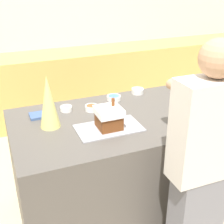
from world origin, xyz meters
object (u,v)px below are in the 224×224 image
object	(u,v)px
candy_bowl_far_left	(114,98)
mug	(188,112)
decorative_tree	(48,102)
person	(202,167)
candy_bowl_beside_tree	(92,108)
candy_bowl_near_tray_right	(188,96)
candy_bowl_behind_tray	(138,91)
baking_tray	(109,128)
gingerbread_house	(109,117)
candy_bowl_center_rear	(66,108)
cookbook	(41,115)

from	to	relation	value
candy_bowl_far_left	mug	distance (m)	0.68
decorative_tree	person	distance (m)	1.13
person	candy_bowl_beside_tree	bearing A→B (deg)	112.45
candy_bowl_far_left	candy_bowl_near_tray_right	bearing A→B (deg)	-19.99
candy_bowl_behind_tray	candy_bowl_beside_tree	bearing A→B (deg)	-159.13
baking_tray	gingerbread_house	bearing A→B (deg)	33.25
decorative_tree	person	bearing A→B (deg)	-46.19
candy_bowl_near_tray_right	mug	world-z (taller)	mug
candy_bowl_far_left	person	xyz separation A→B (m)	(0.14, -1.09, -0.06)
candy_bowl_center_rear	candy_bowl_far_left	distance (m)	0.45
candy_bowl_far_left	candy_bowl_center_rear	bearing A→B (deg)	-171.72
candy_bowl_far_left	cookbook	distance (m)	0.67
decorative_tree	mug	bearing A→B (deg)	-14.28
gingerbread_house	candy_bowl_near_tray_right	size ratio (longest dim) A/B	1.69
candy_bowl_far_left	person	size ratio (longest dim) A/B	0.07
candy_bowl_beside_tree	mug	distance (m)	0.77
person	mug	bearing A→B (deg)	64.46
candy_bowl_near_tray_right	candy_bowl_behind_tray	bearing A→B (deg)	140.93
candy_bowl_far_left	cookbook	bearing A→B (deg)	-172.33
cookbook	candy_bowl_behind_tray	bearing A→B (deg)	9.28
candy_bowl_center_rear	candy_bowl_far_left	world-z (taller)	same
decorative_tree	candy_bowl_far_left	size ratio (longest dim) A/B	3.23
decorative_tree	candy_bowl_behind_tray	xyz separation A→B (m)	(0.89, 0.35, -0.17)
candy_bowl_beside_tree	candy_bowl_behind_tray	xyz separation A→B (m)	(0.52, 0.20, 0.00)
baking_tray	candy_bowl_near_tray_right	xyz separation A→B (m)	(0.86, 0.26, 0.02)
baking_tray	cookbook	world-z (taller)	cookbook
cookbook	person	world-z (taller)	person
candy_bowl_near_tray_right	baking_tray	bearing A→B (deg)	-163.28
candy_bowl_behind_tray	candy_bowl_near_tray_right	xyz separation A→B (m)	(0.35, -0.29, 0.00)
decorative_tree	cookbook	xyz separation A→B (m)	(-0.04, 0.20, -0.19)
candy_bowl_behind_tray	cookbook	world-z (taller)	candy_bowl_behind_tray
gingerbread_house	candy_bowl_far_left	world-z (taller)	gingerbread_house
mug	person	xyz separation A→B (m)	(-0.26, -0.54, -0.09)
candy_bowl_beside_tree	candy_bowl_near_tray_right	xyz separation A→B (m)	(0.87, -0.09, 0.00)
candy_bowl_behind_tray	candy_bowl_near_tray_right	size ratio (longest dim) A/B	0.89
mug	baking_tray	bearing A→B (deg)	173.78
candy_bowl_center_rear	candy_bowl_far_left	bearing A→B (deg)	8.28
cookbook	person	xyz separation A→B (m)	(0.80, -1.00, -0.05)
candy_bowl_center_rear	person	xyz separation A→B (m)	(0.59, -1.03, -0.06)
decorative_tree	candy_bowl_behind_tray	bearing A→B (deg)	21.65
gingerbread_house	decorative_tree	bearing A→B (deg)	153.82
person	candy_bowl_center_rear	bearing A→B (deg)	119.97
gingerbread_house	candy_bowl_center_rear	world-z (taller)	gingerbread_house
candy_bowl_beside_tree	candy_bowl_near_tray_right	bearing A→B (deg)	-5.90
candy_bowl_center_rear	candy_bowl_near_tray_right	size ratio (longest dim) A/B	0.76
candy_bowl_far_left	decorative_tree	bearing A→B (deg)	-155.05
mug	person	distance (m)	0.61
candy_bowl_center_rear	person	bearing A→B (deg)	-60.03
candy_bowl_beside_tree	candy_bowl_far_left	distance (m)	0.29
baking_tray	candy_bowl_beside_tree	size ratio (longest dim) A/B	4.54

